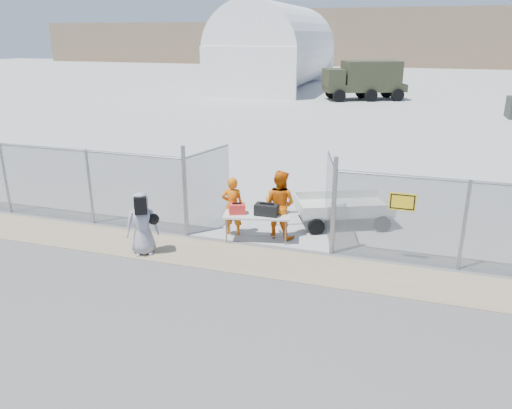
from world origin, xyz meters
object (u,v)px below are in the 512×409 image
(folding_table, at_px, (257,227))
(visitor, at_px, (142,224))
(security_worker_right, at_px, (280,204))
(utility_trailer, at_px, (343,210))
(security_worker_left, at_px, (233,206))

(folding_table, bearing_deg, visitor, -157.46)
(folding_table, bearing_deg, security_worker_right, 27.36)
(utility_trailer, bearing_deg, security_worker_right, -158.51)
(security_worker_left, distance_m, security_worker_right, 1.29)
(visitor, bearing_deg, security_worker_left, 17.85)
(security_worker_right, xyz_separation_m, visitor, (-2.96, -2.10, -0.13))
(folding_table, xyz_separation_m, visitor, (-2.45, -1.69, 0.44))
(folding_table, bearing_deg, utility_trailer, 31.92)
(security_worker_right, distance_m, utility_trailer, 2.19)
(security_worker_right, bearing_deg, folding_table, 53.86)
(visitor, xyz_separation_m, utility_trailer, (4.45, 3.61, -0.39))
(security_worker_left, bearing_deg, folding_table, 154.20)
(folding_table, distance_m, security_worker_right, 0.87)
(folding_table, bearing_deg, security_worker_left, 153.09)
(security_worker_left, height_order, utility_trailer, security_worker_left)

